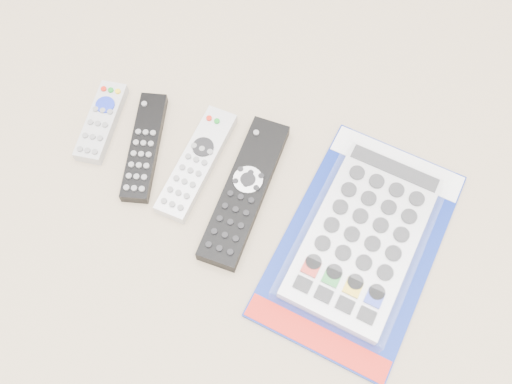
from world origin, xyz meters
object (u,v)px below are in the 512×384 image
(remote_small_grey, at_px, (101,122))
(jumbo_remote_packaged, at_px, (363,236))
(remote_silver_dvd, at_px, (197,163))
(remote_slim_black, at_px, (144,147))
(remote_large_black, at_px, (245,191))

(remote_small_grey, height_order, jumbo_remote_packaged, jumbo_remote_packaged)
(remote_silver_dvd, bearing_deg, remote_small_grey, 177.46)
(remote_small_grey, distance_m, remote_slim_black, 0.08)
(remote_slim_black, bearing_deg, jumbo_remote_packaged, -19.59)
(remote_silver_dvd, bearing_deg, remote_large_black, -10.16)
(remote_slim_black, xyz_separation_m, remote_large_black, (0.17, -0.03, 0.00))
(remote_silver_dvd, relative_size, jumbo_remote_packaged, 0.53)
(remote_small_grey, bearing_deg, remote_slim_black, -20.46)
(remote_silver_dvd, height_order, jumbo_remote_packaged, jumbo_remote_packaged)
(remote_small_grey, height_order, remote_silver_dvd, same)
(remote_slim_black, bearing_deg, remote_large_black, -20.93)
(remote_small_grey, bearing_deg, jumbo_remote_packaged, -14.47)
(remote_small_grey, xyz_separation_m, remote_large_black, (0.25, -0.05, 0.00))
(jumbo_remote_packaged, bearing_deg, remote_large_black, -176.69)
(remote_large_black, relative_size, jumbo_remote_packaged, 0.66)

